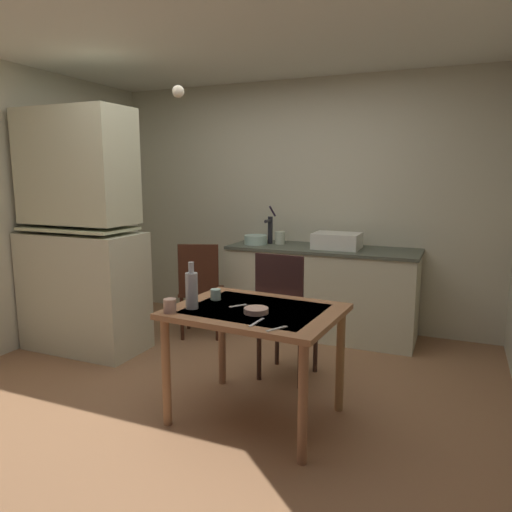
# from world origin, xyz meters

# --- Properties ---
(ground_plane) EXTENTS (5.11, 5.11, 0.00)m
(ground_plane) POSITION_xyz_m (0.00, 0.00, 0.00)
(ground_plane) COLOR #906544
(wall_back) EXTENTS (4.21, 0.10, 2.54)m
(wall_back) POSITION_xyz_m (0.00, 1.96, 1.27)
(wall_back) COLOR beige
(wall_back) RESTS_ON ground
(ceiling_slab) EXTENTS (4.21, 3.92, 0.10)m
(ceiling_slab) POSITION_xyz_m (0.00, 0.00, 2.59)
(ceiling_slab) COLOR white
(hutch_cabinet) EXTENTS (1.09, 0.56, 2.14)m
(hutch_cabinet) POSITION_xyz_m (-1.49, 0.36, 1.00)
(hutch_cabinet) COLOR beige
(hutch_cabinet) RESTS_ON ground
(counter_cabinet) EXTENTS (1.85, 0.64, 0.88)m
(counter_cabinet) POSITION_xyz_m (0.38, 1.59, 0.44)
(counter_cabinet) COLOR beige
(counter_cabinet) RESTS_ON ground
(sink_basin) EXTENTS (0.44, 0.34, 0.15)m
(sink_basin) POSITION_xyz_m (0.52, 1.59, 0.95)
(sink_basin) COLOR white
(sink_basin) RESTS_ON counter_cabinet
(hand_pump) EXTENTS (0.05, 0.27, 0.39)m
(hand_pump) POSITION_xyz_m (-0.19, 1.64, 1.05)
(hand_pump) COLOR #232328
(hand_pump) RESTS_ON counter_cabinet
(mixing_bowl_counter) EXTENTS (0.23, 0.23, 0.09)m
(mixing_bowl_counter) POSITION_xyz_m (-0.31, 1.54, 0.92)
(mixing_bowl_counter) COLOR #ADD1C1
(mixing_bowl_counter) RESTS_ON counter_cabinet
(stoneware_crock) EXTENTS (0.10, 0.10, 0.13)m
(stoneware_crock) POSITION_xyz_m (-0.08, 1.65, 0.94)
(stoneware_crock) COLOR beige
(stoneware_crock) RESTS_ON counter_cabinet
(dining_table) EXTENTS (1.10, 0.87, 0.74)m
(dining_table) POSITION_xyz_m (0.44, -0.20, 0.64)
(dining_table) COLOR #9F6A44
(dining_table) RESTS_ON ground
(chair_far_side) EXTENTS (0.42, 0.42, 1.01)m
(chair_far_side) POSITION_xyz_m (0.41, 0.42, 0.52)
(chair_far_side) COLOR #3B251B
(chair_far_side) RESTS_ON ground
(chair_by_counter) EXTENTS (0.52, 0.52, 0.94)m
(chair_by_counter) POSITION_xyz_m (-0.67, 1.03, 0.50)
(chair_by_counter) COLOR #402013
(chair_by_counter) RESTS_ON ground
(serving_bowl_wide) EXTENTS (0.15, 0.15, 0.03)m
(serving_bowl_wide) POSITION_xyz_m (0.48, -0.29, 0.76)
(serving_bowl_wide) COLOR tan
(serving_bowl_wide) RESTS_ON dining_table
(teacup_mint) EXTENTS (0.08, 0.08, 0.09)m
(teacup_mint) POSITION_xyz_m (-0.01, -0.49, 0.78)
(teacup_mint) COLOR tan
(teacup_mint) RESTS_ON dining_table
(teacup_cream) EXTENTS (0.07, 0.07, 0.07)m
(teacup_cream) POSITION_xyz_m (0.10, -0.10, 0.78)
(teacup_cream) COLOR #ADD1C1
(teacup_cream) RESTS_ON dining_table
(glass_bottle) EXTENTS (0.08, 0.08, 0.30)m
(glass_bottle) POSITION_xyz_m (0.06, -0.35, 0.86)
(glass_bottle) COLOR #B7BCC1
(glass_bottle) RESTS_ON dining_table
(table_knife) EXTENTS (0.03, 0.17, 0.00)m
(table_knife) POSITION_xyz_m (0.56, -0.46, 0.74)
(table_knife) COLOR silver
(table_knife) RESTS_ON dining_table
(teaspoon_near_bowl) EXTENTS (0.09, 0.11, 0.00)m
(teaspoon_near_bowl) POSITION_xyz_m (0.31, -0.19, 0.74)
(teaspoon_near_bowl) COLOR beige
(teaspoon_near_bowl) RESTS_ON dining_table
(teaspoon_by_cup) EXTENTS (0.09, 0.13, 0.00)m
(teaspoon_by_cup) POSITION_xyz_m (0.70, -0.53, 0.74)
(teaspoon_by_cup) COLOR beige
(teaspoon_by_cup) RESTS_ON dining_table
(pendant_bulb) EXTENTS (0.08, 0.08, 0.08)m
(pendant_bulb) POSITION_xyz_m (-0.18, -0.06, 2.12)
(pendant_bulb) COLOR #F9EFCC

